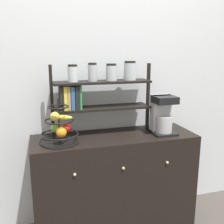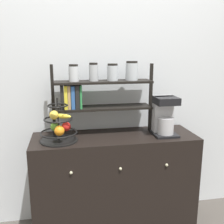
# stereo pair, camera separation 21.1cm
# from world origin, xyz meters

# --- Properties ---
(wall_back) EXTENTS (7.00, 0.05, 2.60)m
(wall_back) POSITION_xyz_m (0.00, 0.49, 1.30)
(wall_back) COLOR silver
(wall_back) RESTS_ON ground_plane
(sideboard) EXTENTS (1.35, 0.46, 0.85)m
(sideboard) POSITION_xyz_m (0.00, 0.22, 0.43)
(sideboard) COLOR black
(sideboard) RESTS_ON ground_plane
(coffee_maker) EXTENTS (0.19, 0.21, 0.32)m
(coffee_maker) POSITION_xyz_m (0.41, 0.19, 1.01)
(coffee_maker) COLOR black
(coffee_maker) RESTS_ON sideboard
(fruit_stand) EXTENTS (0.29, 0.29, 0.34)m
(fruit_stand) POSITION_xyz_m (-0.45, 0.18, 0.97)
(fruit_stand) COLOR black
(fruit_stand) RESTS_ON sideboard
(shelf_hutch) EXTENTS (0.84, 0.20, 0.60)m
(shelf_hutch) POSITION_xyz_m (-0.14, 0.32, 1.24)
(shelf_hutch) COLOR black
(shelf_hutch) RESTS_ON sideboard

